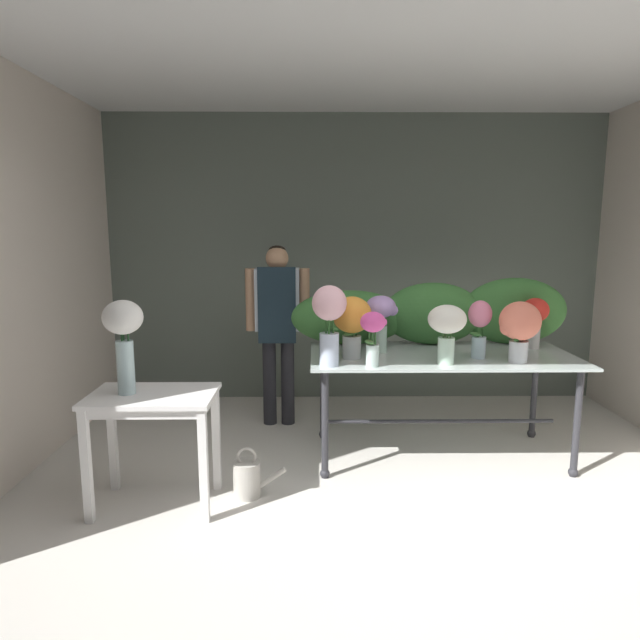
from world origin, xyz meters
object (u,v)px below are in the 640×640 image
at_px(display_table_glass, 441,369).
at_px(vase_sunset_freesia, 352,320).
at_px(vase_ivory_stock, 447,326).
at_px(vase_fuchsia_lilies, 373,332).
at_px(vase_blush_anemones, 329,318).
at_px(vase_lilac_tulips, 381,315).
at_px(watering_can, 248,478).
at_px(side_table_white, 153,410).
at_px(vase_coral_snapdragons, 520,325).
at_px(vase_scarlet_roses, 534,317).
at_px(vase_white_roses_tall, 124,333).
at_px(florist, 278,316).
at_px(vase_rosy_hydrangea, 480,324).

distance_m(display_table_glass, vase_sunset_freesia, 0.81).
bearing_deg(vase_ivory_stock, vase_sunset_freesia, 164.27).
distance_m(display_table_glass, vase_fuchsia_lilies, 0.77).
bearing_deg(vase_fuchsia_lilies, vase_blush_anemones, 174.75).
height_order(vase_lilac_tulips, watering_can, vase_lilac_tulips).
distance_m(side_table_white, vase_coral_snapdragons, 2.55).
distance_m(side_table_white, vase_scarlet_roses, 2.94).
distance_m(display_table_glass, side_table_white, 2.11).
height_order(vase_ivory_stock, vase_blush_anemones, vase_blush_anemones).
distance_m(vase_fuchsia_lilies, vase_blush_anemones, 0.31).
xyz_separation_m(vase_fuchsia_lilies, vase_blush_anemones, (-0.30, 0.03, 0.10)).
relative_size(vase_fuchsia_lilies, watering_can, 1.09).
bearing_deg(side_table_white, vase_fuchsia_lilies, 14.60).
relative_size(vase_coral_snapdragons, vase_white_roses_tall, 0.74).
height_order(vase_lilac_tulips, vase_white_roses_tall, vase_white_roses_tall).
relative_size(vase_scarlet_roses, vase_lilac_tulips, 0.92).
bearing_deg(vase_coral_snapdragons, florist, 150.74).
distance_m(florist, vase_blush_anemones, 1.17).
distance_m(side_table_white, watering_can, 0.77).
bearing_deg(vase_scarlet_roses, vase_fuchsia_lilies, -157.00).
xyz_separation_m(display_table_glass, vase_ivory_stock, (-0.04, -0.32, 0.39)).
xyz_separation_m(vase_coral_snapdragons, vase_ivory_stock, (-0.53, -0.05, 0.01)).
bearing_deg(vase_ivory_stock, vase_white_roses_tall, -168.32).
distance_m(vase_rosy_hydrangea, vase_white_roses_tall, 2.45).
xyz_separation_m(vase_white_roses_tall, watering_can, (0.72, 0.10, -0.99)).
bearing_deg(vase_rosy_hydrangea, display_table_glass, 149.95).
bearing_deg(vase_scarlet_roses, vase_white_roses_tall, -162.15).
distance_m(vase_rosy_hydrangea, vase_fuchsia_lilies, 0.84).
height_order(display_table_glass, vase_coral_snapdragons, vase_coral_snapdragons).
distance_m(vase_lilac_tulips, vase_ivory_stock, 0.56).
relative_size(side_table_white, vase_sunset_freesia, 1.70).
distance_m(vase_scarlet_roses, vase_rosy_hydrangea, 0.62).
relative_size(florist, vase_sunset_freesia, 3.54).
bearing_deg(vase_lilac_tulips, vase_ivory_stock, -42.50).
bearing_deg(vase_sunset_freesia, florist, 124.60).
xyz_separation_m(display_table_glass, vase_sunset_freesia, (-0.69, -0.13, 0.40)).
bearing_deg(vase_white_roses_tall, vase_sunset_freesia, 23.15).
height_order(florist, vase_rosy_hydrangea, florist).
bearing_deg(side_table_white, watering_can, 9.80).
xyz_separation_m(display_table_glass, vase_coral_snapdragons, (0.49, -0.26, 0.38)).
relative_size(vase_scarlet_roses, watering_can, 1.14).
bearing_deg(vase_fuchsia_lilies, display_table_glass, 33.91).
height_order(vase_coral_snapdragons, vase_ivory_stock, vase_coral_snapdragons).
bearing_deg(vase_fuchsia_lilies, vase_sunset_freesia, 117.60).
distance_m(vase_sunset_freesia, vase_fuchsia_lilies, 0.28).
bearing_deg(florist, side_table_white, -114.98).
xyz_separation_m(florist, vase_blush_anemones, (0.43, -1.08, 0.16)).
relative_size(side_table_white, vase_lilac_tulips, 1.77).
xyz_separation_m(vase_rosy_hydrangea, vase_sunset_freesia, (-0.93, 0.01, 0.03)).
bearing_deg(vase_scarlet_roses, side_table_white, -161.21).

